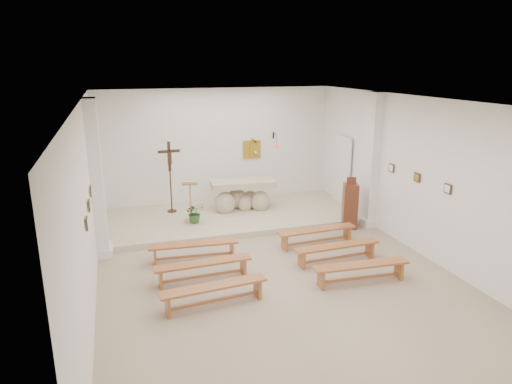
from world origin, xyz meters
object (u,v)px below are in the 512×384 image
object	(u,v)px
lectern	(190,201)
bench_left_third	(214,290)
crucifix_stand	(170,172)
bench_right_second	(337,249)
altar	(242,197)
bench_left_front	(194,248)
bench_right_third	(361,269)
donation_pedestal	(350,206)
bench_left_second	(203,267)
bench_right_front	(317,233)

from	to	relation	value
lectern	bench_left_third	distance (m)	4.25
crucifix_stand	bench_right_second	world-z (taller)	crucifix_stand
altar	crucifix_stand	xyz separation A→B (m)	(-1.95, 0.38, 0.80)
crucifix_stand	lectern	bearing A→B (deg)	-75.07
lectern	crucifix_stand	xyz separation A→B (m)	(-0.38, 0.97, 0.59)
bench_left_front	bench_right_third	size ratio (longest dim) A/B	1.00
donation_pedestal	bench_left_front	bearing A→B (deg)	-149.36
lectern	bench_left_third	bearing A→B (deg)	-81.21
lectern	bench_left_front	bearing A→B (deg)	-85.13
bench_left_third	bench_right_second	bearing A→B (deg)	13.84
donation_pedestal	bench_left_front	distance (m)	4.35
bench_left_front	bench_left_second	distance (m)	1.02
crucifix_stand	bench_left_front	size ratio (longest dim) A/B	1.02
altar	bench_right_second	distance (m)	3.94
crucifix_stand	bench_right_third	world-z (taller)	crucifix_stand
bench_right_second	bench_right_third	bearing A→B (deg)	-92.30
bench_left_front	bench_right_third	distance (m)	3.58
altar	donation_pedestal	size ratio (longest dim) A/B	1.35
donation_pedestal	bench_right_third	world-z (taller)	donation_pedestal
crucifix_stand	donation_pedestal	distance (m)	4.95
bench_right_front	bench_left_third	xyz separation A→B (m)	(-2.94, -2.04, 0.00)
lectern	crucifix_stand	distance (m)	1.19
lectern	bench_left_front	distance (m)	2.23
bench_left_second	bench_left_third	world-z (taller)	same
lectern	donation_pedestal	bearing A→B (deg)	-5.70
crucifix_stand	bench_left_third	xyz separation A→B (m)	(0.07, -5.18, -0.99)
lectern	bench_right_front	distance (m)	3.44
altar	bench_left_front	world-z (taller)	altar
lectern	bench_left_second	xyz separation A→B (m)	(-0.31, -3.20, -0.40)
bench_left_front	bench_right_front	xyz separation A→B (m)	(2.94, 0.00, 0.00)
bench_right_front	altar	bearing A→B (deg)	107.91
bench_right_front	bench_right_third	xyz separation A→B (m)	(0.00, -2.04, 0.00)
bench_right_front	bench_right_third	size ratio (longest dim) A/B	1.00
bench_left_front	crucifix_stand	bearing A→B (deg)	95.83
bench_right_third	lectern	bearing A→B (deg)	125.40
donation_pedestal	bench_left_third	bearing A→B (deg)	-126.44
lectern	bench_right_third	xyz separation A→B (m)	(2.63, -4.22, -0.40)
bench_left_front	bench_right_second	distance (m)	3.11
altar	bench_right_front	world-z (taller)	altar
donation_pedestal	bench_right_front	size ratio (longest dim) A/B	0.70
bench_left_second	bench_right_second	bearing A→B (deg)	-2.06
donation_pedestal	bench_left_front	size ratio (longest dim) A/B	0.70
crucifix_stand	donation_pedestal	size ratio (longest dim) A/B	1.45
altar	lectern	xyz separation A→B (m)	(-1.57, -0.59, 0.21)
bench_right_second	bench_right_front	bearing A→B (deg)	87.70
crucifix_stand	bench_left_second	size ratio (longest dim) A/B	1.02
altar	lectern	distance (m)	1.69
bench_left_front	bench_left_second	world-z (taller)	same
altar	donation_pedestal	world-z (taller)	donation_pedestal
bench_left_front	bench_right_third	world-z (taller)	same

